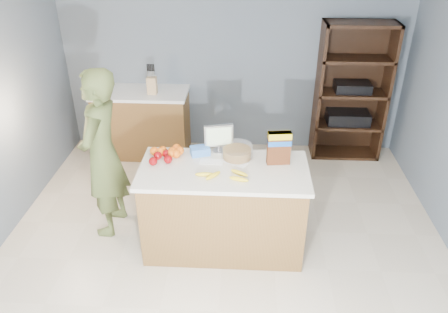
# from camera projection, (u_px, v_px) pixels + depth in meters

# --- Properties ---
(floor) EXTENTS (4.50, 5.00, 0.02)m
(floor) POSITION_uv_depth(u_px,v_px,m) (222.00, 265.00, 4.17)
(floor) COLOR beige
(floor) RESTS_ON ground
(walls) EXTENTS (4.52, 5.02, 2.51)m
(walls) POSITION_uv_depth(u_px,v_px,m) (222.00, 105.00, 3.36)
(walls) COLOR slate
(walls) RESTS_ON ground
(counter_peninsula) EXTENTS (1.56, 0.76, 0.90)m
(counter_peninsula) POSITION_uv_depth(u_px,v_px,m) (224.00, 211.00, 4.23)
(counter_peninsula) COLOR brown
(counter_peninsula) RESTS_ON ground
(back_cabinet) EXTENTS (1.24, 0.62, 0.90)m
(back_cabinet) POSITION_uv_depth(u_px,v_px,m) (143.00, 122.00, 5.92)
(back_cabinet) COLOR brown
(back_cabinet) RESTS_ON ground
(shelving_unit) EXTENTS (0.90, 0.40, 1.80)m
(shelving_unit) POSITION_uv_depth(u_px,v_px,m) (350.00, 94.00, 5.72)
(shelving_unit) COLOR black
(shelving_unit) RESTS_ON ground
(person) EXTENTS (0.47, 0.67, 1.75)m
(person) POSITION_uv_depth(u_px,v_px,m) (103.00, 155.00, 4.27)
(person) COLOR #4C592B
(person) RESTS_ON ground
(knife_block) EXTENTS (0.12, 0.10, 0.31)m
(knife_block) POSITION_uv_depth(u_px,v_px,m) (152.00, 85.00, 5.57)
(knife_block) COLOR tan
(knife_block) RESTS_ON back_cabinet
(envelopes) EXTENTS (0.47, 0.21, 0.00)m
(envelopes) POSITION_uv_depth(u_px,v_px,m) (224.00, 162.00, 4.09)
(envelopes) COLOR white
(envelopes) RESTS_ON counter_peninsula
(bananas) EXTENTS (0.48, 0.21, 0.04)m
(bananas) POSITION_uv_depth(u_px,v_px,m) (224.00, 175.00, 3.85)
(bananas) COLOR yellow
(bananas) RESTS_ON counter_peninsula
(apples) EXTENTS (0.21, 0.23, 0.08)m
(apples) POSITION_uv_depth(u_px,v_px,m) (161.00, 158.00, 4.09)
(apples) COLOR maroon
(apples) RESTS_ON counter_peninsula
(oranges) EXTENTS (0.33, 0.20, 0.08)m
(oranges) POSITION_uv_depth(u_px,v_px,m) (170.00, 151.00, 4.19)
(oranges) COLOR orange
(oranges) RESTS_ON counter_peninsula
(blue_carton) EXTENTS (0.21, 0.17, 0.08)m
(blue_carton) POSITION_uv_depth(u_px,v_px,m) (200.00, 151.00, 4.21)
(blue_carton) COLOR blue
(blue_carton) RESTS_ON counter_peninsula
(salad_bowl) EXTENTS (0.30, 0.30, 0.13)m
(salad_bowl) POSITION_uv_depth(u_px,v_px,m) (237.00, 152.00, 4.14)
(salad_bowl) COLOR #267219
(salad_bowl) RESTS_ON counter_peninsula
(tv) EXTENTS (0.28, 0.12, 0.28)m
(tv) POSITION_uv_depth(u_px,v_px,m) (219.00, 137.00, 4.20)
(tv) COLOR silver
(tv) RESTS_ON counter_peninsula
(cereal_box) EXTENTS (0.22, 0.10, 0.32)m
(cereal_box) POSITION_uv_depth(u_px,v_px,m) (279.00, 146.00, 3.99)
(cereal_box) COLOR #592B14
(cereal_box) RESTS_ON counter_peninsula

